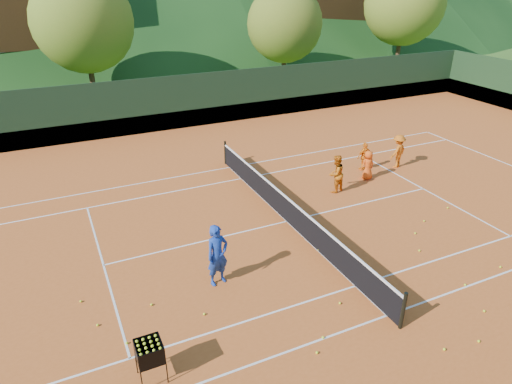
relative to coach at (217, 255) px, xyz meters
name	(u,v)px	position (x,y,z in m)	size (l,w,h in m)	color
ground	(287,222)	(3.50, 2.28, -0.95)	(400.00, 400.00, 0.00)	#30551A
clay_court	(287,222)	(3.50, 2.28, -0.94)	(40.00, 24.00, 0.02)	#B7511D
coach	(217,255)	(0.00, 0.00, 0.00)	(0.68, 0.45, 1.87)	#1839A0
student_a	(336,174)	(6.43, 3.63, -0.15)	(0.76, 0.59, 1.57)	orange
student_b	(364,156)	(8.87, 4.98, -0.29)	(0.75, 0.31, 1.29)	orange
student_c	(368,165)	(8.38, 4.10, -0.29)	(0.63, 0.41, 1.28)	#F15615
student_d	(398,151)	(10.44, 4.61, -0.17)	(0.99, 0.57, 1.53)	#D46212
tennis_ball_0	(340,303)	(2.63, -2.30, -0.90)	(0.07, 0.07, 0.07)	#D2F228
tennis_ball_1	(484,311)	(5.91, -4.18, -0.90)	(0.07, 0.07, 0.07)	#D2F228
tennis_ball_2	(448,208)	(9.48, 0.56, -0.90)	(0.07, 0.07, 0.07)	#D2F228
tennis_ball_3	(319,250)	(3.51, 0.18, -0.90)	(0.07, 0.07, 0.07)	#D2F228
tennis_ball_5	(500,267)	(8.01, -2.97, -0.90)	(0.07, 0.07, 0.07)	#D2F228
tennis_ball_6	(465,285)	(6.34, -3.15, -0.90)	(0.07, 0.07, 0.07)	#D2F228
tennis_ball_7	(127,343)	(-2.88, -1.34, -0.90)	(0.07, 0.07, 0.07)	#D2F228
tennis_ball_8	(479,341)	(4.88, -4.90, -0.90)	(0.07, 0.07, 0.07)	#D2F228
tennis_ball_9	(424,221)	(7.94, 0.17, -0.90)	(0.07, 0.07, 0.07)	#D2F228
tennis_ball_10	(204,314)	(-0.84, -1.15, -0.90)	(0.07, 0.07, 0.07)	#D2F228
tennis_ball_11	(98,325)	(-3.44, -0.40, -0.90)	(0.07, 0.07, 0.07)	#D2F228
tennis_ball_15	(415,233)	(7.05, -0.35, -0.90)	(0.07, 0.07, 0.07)	#D2F228
tennis_ball_16	(81,301)	(-3.72, 0.76, -0.90)	(0.07, 0.07, 0.07)	#D2F228
tennis_ball_17	(323,337)	(1.52, -3.19, -0.90)	(0.07, 0.07, 0.07)	#D2F228
tennis_ball_19	(444,349)	(3.93, -4.74, -0.90)	(0.07, 0.07, 0.07)	#D2F228
tennis_ball_20	(151,305)	(-2.01, -0.20, -0.90)	(0.07, 0.07, 0.07)	#D2F228
tennis_ball_21	(419,251)	(6.42, -1.24, -0.90)	(0.07, 0.07, 0.07)	#D2F228
tennis_ball_23	(317,353)	(1.12, -3.55, -0.90)	(0.07, 0.07, 0.07)	#D2F228
court_lines	(287,221)	(3.50, 2.28, -0.93)	(23.83, 11.03, 0.00)	white
tennis_net	(287,209)	(3.50, 2.28, -0.43)	(0.10, 12.07, 1.10)	black
perimeter_fence	(288,190)	(3.50, 2.28, 0.31)	(40.40, 24.24, 3.00)	#15311C
ball_hopper	(149,352)	(-2.55, -2.60, -0.19)	(0.57, 0.57, 1.00)	black
chalet_mid	(175,6)	(9.50, 36.28, 4.04)	(12.65, 8.82, 11.45)	beige
chalet_right	(321,1)	(23.50, 32.28, 4.30)	(11.50, 8.82, 11.91)	beige
tree_b	(83,22)	(-0.50, 22.28, 4.24)	(6.40, 6.40, 8.40)	#3E2919
tree_c	(285,24)	(13.50, 21.28, 3.59)	(5.60, 5.60, 7.35)	#41281A
tree_d	(404,4)	(25.50, 22.28, 4.57)	(6.80, 6.80, 8.93)	#3F2919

